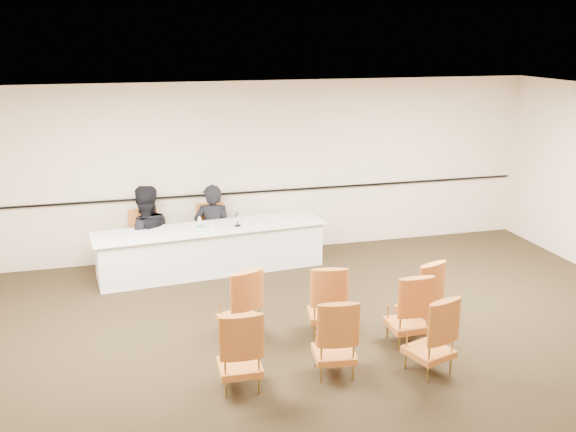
# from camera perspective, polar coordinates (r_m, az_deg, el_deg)

# --- Properties ---
(floor) EXTENTS (10.00, 10.00, 0.00)m
(floor) POSITION_cam_1_polar(r_m,az_deg,el_deg) (8.00, 3.97, -12.15)
(floor) COLOR black
(floor) RESTS_ON ground
(ceiling) EXTENTS (10.00, 10.00, 0.00)m
(ceiling) POSITION_cam_1_polar(r_m,az_deg,el_deg) (7.10, 4.43, 9.73)
(ceiling) COLOR white
(ceiling) RESTS_ON ground
(wall_back) EXTENTS (10.00, 0.04, 3.00)m
(wall_back) POSITION_cam_1_polar(r_m,az_deg,el_deg) (11.15, -2.56, 4.23)
(wall_back) COLOR beige
(wall_back) RESTS_ON ground
(wall_rail) EXTENTS (9.80, 0.04, 0.03)m
(wall_rail) POSITION_cam_1_polar(r_m,az_deg,el_deg) (11.20, -2.49, 2.19)
(wall_rail) COLOR black
(wall_rail) RESTS_ON wall_back
(panel_table) EXTENTS (3.80, 1.22, 0.75)m
(panel_table) POSITION_cam_1_polar(r_m,az_deg,el_deg) (10.51, -6.81, -2.97)
(panel_table) COLOR white
(panel_table) RESTS_ON ground
(panelist_main) EXTENTS (0.72, 0.56, 1.76)m
(panelist_main) POSITION_cam_1_polar(r_m,az_deg,el_deg) (11.04, -6.65, -1.63)
(panelist_main) COLOR black
(panelist_main) RESTS_ON ground
(panelist_main_chair) EXTENTS (0.55, 0.55, 0.95)m
(panelist_main_chair) POSITION_cam_1_polar(r_m,az_deg,el_deg) (11.03, -6.66, -1.49)
(panelist_main_chair) COLOR #B1681F
(panelist_main_chair) RESTS_ON ground
(panelist_second) EXTENTS (1.02, 0.84, 1.92)m
(panelist_second) POSITION_cam_1_polar(r_m,az_deg,el_deg) (10.85, -12.52, -2.29)
(panelist_second) COLOR black
(panelist_second) RESTS_ON ground
(panelist_second_chair) EXTENTS (0.55, 0.55, 0.95)m
(panelist_second_chair) POSITION_cam_1_polar(r_m,az_deg,el_deg) (10.83, -12.54, -2.10)
(panelist_second_chair) COLOR #B1681F
(panelist_second_chair) RESTS_ON ground
(papers) EXTENTS (0.37, 0.35, 0.00)m
(papers) POSITION_cam_1_polar(r_m,az_deg,el_deg) (10.43, -4.33, -0.89)
(papers) COLOR white
(papers) RESTS_ON panel_table
(microphone) EXTENTS (0.12, 0.21, 0.29)m
(microphone) POSITION_cam_1_polar(r_m,az_deg,el_deg) (10.37, -4.51, -0.17)
(microphone) COLOR black
(microphone) RESTS_ON panel_table
(water_bottle) EXTENTS (0.07, 0.07, 0.21)m
(water_bottle) POSITION_cam_1_polar(r_m,az_deg,el_deg) (10.30, -7.86, -0.61)
(water_bottle) COLOR teal
(water_bottle) RESTS_ON panel_table
(drinking_glass) EXTENTS (0.07, 0.07, 0.10)m
(drinking_glass) POSITION_cam_1_polar(r_m,az_deg,el_deg) (10.30, -6.73, -0.88)
(drinking_glass) COLOR white
(drinking_glass) RESTS_ON panel_table
(coffee_cup) EXTENTS (0.10, 0.10, 0.12)m
(coffee_cup) POSITION_cam_1_polar(r_m,az_deg,el_deg) (10.46, -3.72, -0.48)
(coffee_cup) COLOR white
(coffee_cup) RESTS_ON panel_table
(aud_chair_front_left) EXTENTS (0.63, 0.63, 0.95)m
(aud_chair_front_left) POSITION_cam_1_polar(r_m,az_deg,el_deg) (8.23, -4.34, -7.66)
(aud_chair_front_left) COLOR #B1681F
(aud_chair_front_left) RESTS_ON ground
(aud_chair_front_mid) EXTENTS (0.58, 0.58, 0.95)m
(aud_chair_front_mid) POSITION_cam_1_polar(r_m,az_deg,el_deg) (8.34, 3.48, -7.31)
(aud_chair_front_mid) COLOR #B1681F
(aud_chair_front_mid) RESTS_ON ground
(aud_chair_front_right) EXTENTS (0.65, 0.65, 0.95)m
(aud_chair_front_right) POSITION_cam_1_polar(r_m,az_deg,el_deg) (8.64, 11.61, -6.77)
(aud_chair_front_right) COLOR #B1681F
(aud_chair_front_right) RESTS_ON ground
(aud_chair_back_left) EXTENTS (0.52, 0.52, 0.95)m
(aud_chair_back_left) POSITION_cam_1_polar(r_m,az_deg,el_deg) (7.12, -4.35, -11.63)
(aud_chair_back_left) COLOR #B1681F
(aud_chair_back_left) RESTS_ON ground
(aud_chair_back_mid) EXTENTS (0.56, 0.56, 0.95)m
(aud_chair_back_mid) POSITION_cam_1_polar(r_m,az_deg,el_deg) (7.38, 4.15, -10.57)
(aud_chair_back_mid) COLOR #B1681F
(aud_chair_back_mid) RESTS_ON ground
(aud_chair_back_right) EXTENTS (0.63, 0.63, 0.95)m
(aud_chair_back_right) POSITION_cam_1_polar(r_m,az_deg,el_deg) (7.58, 12.49, -10.17)
(aud_chair_back_right) COLOR #B1681F
(aud_chair_back_right) RESTS_ON ground
(aud_chair_extra) EXTENTS (0.50, 0.50, 0.95)m
(aud_chair_extra) POSITION_cam_1_polar(r_m,az_deg,el_deg) (8.19, 10.59, -8.03)
(aud_chair_extra) COLOR #B1681F
(aud_chair_extra) RESTS_ON ground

